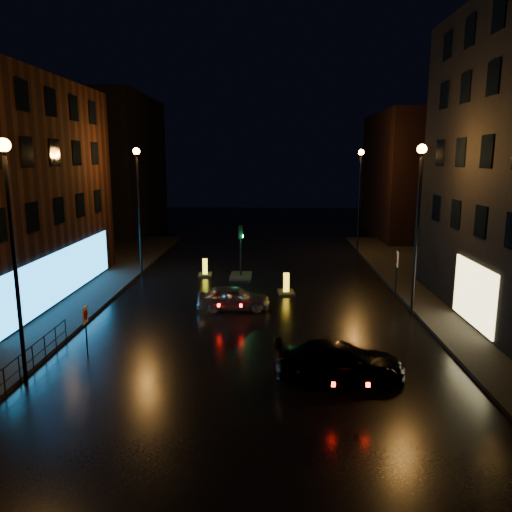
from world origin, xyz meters
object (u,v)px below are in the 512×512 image
object	(u,v)px
bollard_far	(205,272)
road_sign_right	(397,263)
silver_hatchback	(233,298)
traffic_signal	(241,269)
bollard_near	(286,289)
dark_sedan	(340,361)
road_sign_left	(85,319)

from	to	relation	value
bollard_far	road_sign_right	size ratio (longest dim) A/B	0.53
road_sign_right	silver_hatchback	bearing A→B (deg)	25.73
traffic_signal	bollard_near	distance (m)	4.92
traffic_signal	bollard_near	xyz separation A→B (m)	(2.87, -4.00, -0.24)
dark_sedan	bollard_far	size ratio (longest dim) A/B	3.39
traffic_signal	road_sign_right	world-z (taller)	traffic_signal
silver_hatchback	road_sign_right	world-z (taller)	road_sign_right
dark_sedan	road_sign_left	bearing A→B (deg)	76.04
traffic_signal	bollard_far	distance (m)	2.45
dark_sedan	bollard_far	xyz separation A→B (m)	(-6.83, 15.65, -0.42)
bollard_near	traffic_signal	bearing A→B (deg)	120.74
road_sign_left	bollard_near	bearing A→B (deg)	47.84
silver_hatchback	dark_sedan	xyz separation A→B (m)	(4.38, -8.10, 0.04)
dark_sedan	bollard_near	distance (m)	11.46
traffic_signal	silver_hatchback	world-z (taller)	traffic_signal
dark_sedan	road_sign_left	size ratio (longest dim) A/B	2.26
dark_sedan	bollard_far	bearing A→B (deg)	19.95
traffic_signal	road_sign_right	size ratio (longest dim) A/B	1.35
bollard_far	road_sign_left	world-z (taller)	road_sign_left
bollard_far	road_sign_left	xyz separation A→B (m)	(-2.88, -13.88, 1.28)
bollard_near	bollard_far	size ratio (longest dim) A/B	1.06
silver_hatchback	dark_sedan	bearing A→B (deg)	-155.14
bollard_near	bollard_far	world-z (taller)	bollard_near
traffic_signal	road_sign_left	bearing A→B (deg)	-111.32
silver_hatchback	dark_sedan	size ratio (longest dim) A/B	0.81
road_sign_left	bollard_far	bearing A→B (deg)	76.57
silver_hatchback	road_sign_left	bearing A→B (deg)	136.32
traffic_signal	road_sign_right	distance (m)	10.16
silver_hatchback	bollard_near	xyz separation A→B (m)	(2.83, 3.24, -0.37)
road_sign_right	bollard_near	bearing A→B (deg)	4.97
silver_hatchback	road_sign_right	xyz separation A→B (m)	(9.06, 2.94, 1.28)
silver_hatchback	road_sign_left	xyz separation A→B (m)	(-5.33, -6.33, 0.90)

